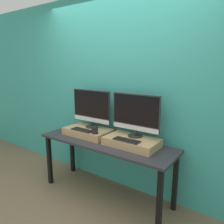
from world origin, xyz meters
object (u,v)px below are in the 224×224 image
Objects in this scene: monitor_left at (91,107)px; keyboard_right at (127,140)px; keyboard_left at (82,130)px; monitor_right at (136,114)px; mug at (95,130)px.

monitor_left is 1.94× the size of keyboard_right.
monitor_right reaches higher than keyboard_left.
mug is at bearing 0.00° from keyboard_left.
keyboard_right is (0.68, 0.00, 0.00)m from keyboard_left.
keyboard_left and keyboard_right have the same top height.
keyboard_right is at bearing -90.00° from monitor_right.
monitor_right is 0.33m from keyboard_right.
keyboard_right is at bearing -0.00° from mug.
keyboard_right is at bearing -15.91° from monitor_left.
monitor_left reaches higher than keyboard_left.
monitor_right is (0.68, 0.19, 0.27)m from keyboard_left.
monitor_right is at bearing 15.91° from keyboard_left.
monitor_left is at bearing 164.09° from keyboard_right.
keyboard_left is 3.51× the size of mug.
monitor_left reaches higher than keyboard_right.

